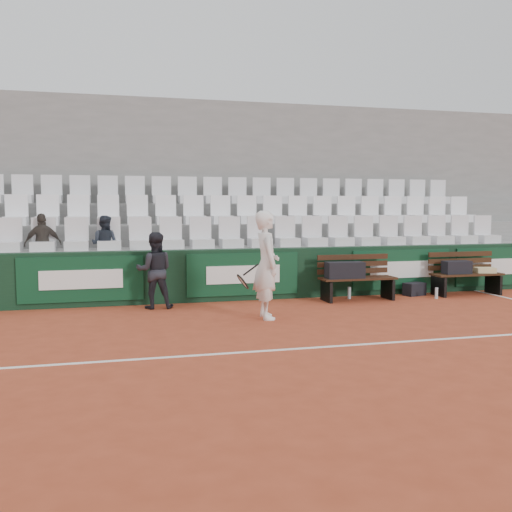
% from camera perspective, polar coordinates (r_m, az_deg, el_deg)
% --- Properties ---
extents(ground, '(80.00, 80.00, 0.00)m').
position_cam_1_polar(ground, '(7.59, 6.95, -9.04)').
color(ground, '#A84126').
rests_on(ground, ground).
extents(court_baseline, '(18.00, 0.06, 0.01)m').
position_cam_1_polar(court_baseline, '(7.59, 6.96, -9.01)').
color(court_baseline, white).
rests_on(court_baseline, ground).
extents(back_barrier, '(18.00, 0.34, 1.00)m').
position_cam_1_polar(back_barrier, '(11.26, -0.16, -1.80)').
color(back_barrier, '#10311C').
rests_on(back_barrier, ground).
extents(grandstand_tier_front, '(18.00, 0.95, 1.00)m').
position_cam_1_polar(grandstand_tier_front, '(11.86, -1.24, -1.47)').
color(grandstand_tier_front, gray).
rests_on(grandstand_tier_front, ground).
extents(grandstand_tier_mid, '(18.00, 0.95, 1.45)m').
position_cam_1_polar(grandstand_tier_mid, '(12.76, -2.23, 0.00)').
color(grandstand_tier_mid, gray).
rests_on(grandstand_tier_mid, ground).
extents(grandstand_tier_back, '(18.00, 0.95, 1.90)m').
position_cam_1_polar(grandstand_tier_back, '(13.67, -3.08, 1.28)').
color(grandstand_tier_back, gray).
rests_on(grandstand_tier_back, ground).
extents(grandstand_rear_wall, '(18.00, 0.30, 4.40)m').
position_cam_1_polar(grandstand_rear_wall, '(14.26, -3.61, 6.46)').
color(grandstand_rear_wall, gray).
rests_on(grandstand_rear_wall, ground).
extents(seat_row_front, '(11.90, 0.44, 0.63)m').
position_cam_1_polar(seat_row_front, '(11.63, -1.05, 2.43)').
color(seat_row_front, silver).
rests_on(seat_row_front, grandstand_tier_front).
extents(seat_row_mid, '(11.90, 0.44, 0.63)m').
position_cam_1_polar(seat_row_mid, '(12.54, -2.07, 4.68)').
color(seat_row_mid, white).
rests_on(seat_row_mid, grandstand_tier_mid).
extents(seat_row_back, '(11.90, 0.44, 0.63)m').
position_cam_1_polar(seat_row_back, '(13.47, -2.96, 6.61)').
color(seat_row_back, silver).
rests_on(seat_row_back, grandstand_tier_back).
extents(bench_left, '(1.50, 0.56, 0.45)m').
position_cam_1_polar(bench_left, '(11.34, 10.13, -3.24)').
color(bench_left, '#371D10').
rests_on(bench_left, ground).
extents(bench_right, '(1.50, 0.56, 0.45)m').
position_cam_1_polar(bench_right, '(12.62, 20.30, -2.65)').
color(bench_right, '#361E10').
rests_on(bench_right, ground).
extents(sports_bag_left, '(0.75, 0.35, 0.31)m').
position_cam_1_polar(sports_bag_left, '(11.13, 8.87, -1.40)').
color(sports_bag_left, black).
rests_on(sports_bag_left, bench_left).
extents(sports_bag_right, '(0.57, 0.27, 0.26)m').
position_cam_1_polar(sports_bag_right, '(12.43, 19.43, -1.07)').
color(sports_bag_right, black).
rests_on(sports_bag_right, bench_right).
extents(towel, '(0.45, 0.36, 0.11)m').
position_cam_1_polar(towel, '(12.83, 21.91, -1.32)').
color(towel, '#D4C389').
rests_on(towel, bench_right).
extents(sports_bag_ground, '(0.48, 0.37, 0.26)m').
position_cam_1_polar(sports_bag_ground, '(12.21, 15.55, -3.21)').
color(sports_bag_ground, black).
rests_on(sports_bag_ground, ground).
extents(water_bottle_near, '(0.07, 0.07, 0.24)m').
position_cam_1_polar(water_bottle_near, '(11.48, 9.31, -3.66)').
color(water_bottle_near, silver).
rests_on(water_bottle_near, ground).
extents(water_bottle_far, '(0.06, 0.06, 0.22)m').
position_cam_1_polar(water_bottle_far, '(11.91, 17.59, -3.56)').
color(water_bottle_far, silver).
rests_on(water_bottle_far, ground).
extents(tennis_player, '(0.72, 0.66, 1.76)m').
position_cam_1_polar(tennis_player, '(9.29, 1.05, -0.90)').
color(tennis_player, white).
rests_on(tennis_player, ground).
extents(ball_kid, '(0.71, 0.57, 1.37)m').
position_cam_1_polar(ball_kid, '(10.39, -10.10, -1.43)').
color(ball_kid, black).
rests_on(ball_kid, ground).
extents(spectator_b, '(0.73, 0.46, 1.15)m').
position_cam_1_polar(spectator_b, '(11.41, -20.60, 3.38)').
color(spectator_b, '#342F29').
rests_on(spectator_b, grandstand_tier_front).
extents(spectator_c, '(0.66, 0.60, 1.11)m').
position_cam_1_polar(spectator_c, '(11.35, -14.96, 3.41)').
color(spectator_c, '#212731').
rests_on(spectator_c, grandstand_tier_front).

